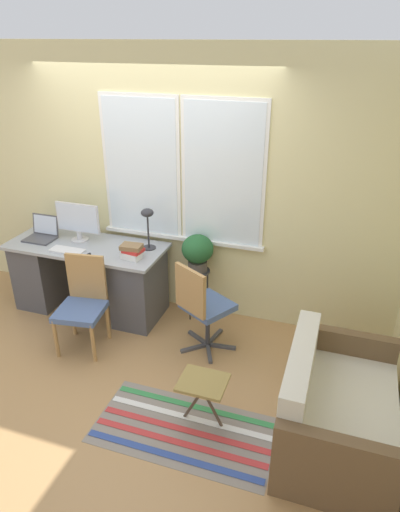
# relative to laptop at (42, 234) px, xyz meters

# --- Properties ---
(ground_plane) EXTENTS (14.00, 14.00, 0.00)m
(ground_plane) POSITION_rel_laptop_xyz_m (1.15, -0.33, -0.82)
(ground_plane) COLOR tan
(wall_back_with_window) EXTENTS (9.00, 0.12, 2.70)m
(wall_back_with_window) POSITION_rel_laptop_xyz_m (1.17, 0.42, 0.53)
(wall_back_with_window) COLOR beige
(wall_back_with_window) RESTS_ON ground_plane
(desk) EXTENTS (1.66, 0.68, 0.77)m
(desk) POSITION_rel_laptop_xyz_m (0.53, 0.00, -0.42)
(desk) COLOR #9EA3A8
(desk) RESTS_ON ground_plane
(laptop) EXTENTS (0.31, 0.26, 0.24)m
(laptop) POSITION_rel_laptop_xyz_m (0.00, 0.00, 0.00)
(laptop) COLOR #4C4C51
(laptop) RESTS_ON desk
(monitor) EXTENTS (0.49, 0.18, 0.41)m
(monitor) POSITION_rel_laptop_xyz_m (0.41, 0.09, 0.17)
(monitor) COLOR silver
(monitor) RESTS_ON desk
(keyboard) EXTENTS (0.35, 0.15, 0.02)m
(keyboard) POSITION_rel_laptop_xyz_m (0.43, -0.19, -0.04)
(keyboard) COLOR silver
(keyboard) RESTS_ON desk
(mouse) EXTENTS (0.04, 0.06, 0.03)m
(mouse) POSITION_rel_laptop_xyz_m (0.70, -0.21, -0.04)
(mouse) COLOR black
(mouse) RESTS_ON desk
(desk_lamp) EXTENTS (0.14, 0.14, 0.43)m
(desk_lamp) POSITION_rel_laptop_xyz_m (1.19, 0.14, 0.27)
(desk_lamp) COLOR #2D2D33
(desk_lamp) RESTS_ON desk
(book_stack) EXTENTS (0.22, 0.18, 0.14)m
(book_stack) POSITION_rel_laptop_xyz_m (1.13, -0.12, 0.02)
(book_stack) COLOR white
(book_stack) RESTS_ON desk
(desk_chair_wooden) EXTENTS (0.47, 0.48, 0.89)m
(desk_chair_wooden) POSITION_rel_laptop_xyz_m (0.80, -0.57, -0.36)
(desk_chair_wooden) COLOR #B2844C
(desk_chair_wooden) RESTS_ON ground_plane
(office_chair_swivel) EXTENTS (0.56, 0.57, 0.92)m
(office_chair_swivel) POSITION_rel_laptop_xyz_m (1.91, -0.30, -0.33)
(office_chair_swivel) COLOR #47474C
(office_chair_swivel) RESTS_ON ground_plane
(couch_loveseat) EXTENTS (0.78, 1.21, 0.76)m
(couch_loveseat) POSITION_rel_laptop_xyz_m (3.16, -1.03, -0.55)
(couch_loveseat) COLOR silver
(couch_loveseat) RESTS_ON ground_plane
(plant_stand) EXTENTS (0.26, 0.26, 0.56)m
(plant_stand) POSITION_rel_laptop_xyz_m (1.68, 0.23, -0.33)
(plant_stand) COLOR #333338
(plant_stand) RESTS_ON ground_plane
(potted_plant) EXTENTS (0.32, 0.32, 0.39)m
(potted_plant) POSITION_rel_laptop_xyz_m (1.68, 0.23, -0.05)
(potted_plant) COLOR #514C47
(potted_plant) RESTS_ON plant_stand
(floor_rug_striped) EXTENTS (1.38, 0.70, 0.01)m
(floor_rug_striped) POSITION_rel_laptop_xyz_m (2.10, -1.31, -0.82)
(floor_rug_striped) COLOR gray
(floor_rug_striped) RESTS_ON ground_plane
(folding_stool) EXTENTS (0.36, 0.30, 0.41)m
(folding_stool) POSITION_rel_laptop_xyz_m (2.21, -1.17, -0.46)
(folding_stool) COLOR olive
(folding_stool) RESTS_ON ground_plane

